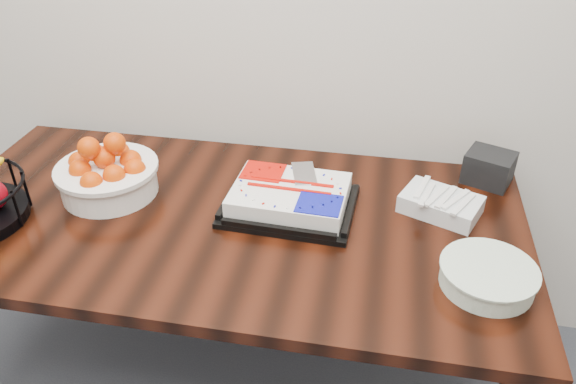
% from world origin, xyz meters
% --- Properties ---
extents(table, '(1.80, 0.90, 0.75)m').
position_xyz_m(table, '(0.00, 2.00, 0.66)').
color(table, black).
rests_on(table, ground).
extents(cake_tray, '(0.41, 0.33, 0.08)m').
position_xyz_m(cake_tray, '(0.19, 2.07, 0.79)').
color(cake_tray, black).
rests_on(cake_tray, table).
extents(tangerine_bowl, '(0.32, 0.32, 0.20)m').
position_xyz_m(tangerine_bowl, '(-0.40, 2.05, 0.84)').
color(tangerine_bowl, white).
rests_on(tangerine_bowl, table).
extents(plate_stack, '(0.25, 0.25, 0.06)m').
position_xyz_m(plate_stack, '(0.75, 1.82, 0.78)').
color(plate_stack, white).
rests_on(plate_stack, table).
extents(fork_bag, '(0.27, 0.22, 0.06)m').
position_xyz_m(fork_bag, '(0.64, 2.14, 0.78)').
color(fork_bag, silver).
rests_on(fork_bag, table).
extents(napkin_box, '(0.18, 0.17, 0.10)m').
position_xyz_m(napkin_box, '(0.80, 2.35, 0.80)').
color(napkin_box, black).
rests_on(napkin_box, table).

